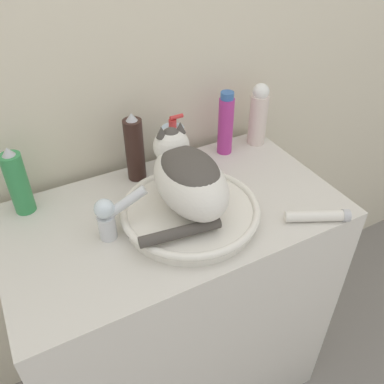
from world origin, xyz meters
The scene contains 11 objects.
wall_back centered at (0.00, 0.56, 1.20)m, with size 8.00×0.05×2.40m.
vanity_counter centered at (0.00, 0.25, 0.44)m, with size 0.91×0.51×0.88m.
sink_basin centered at (0.02, 0.21, 0.90)m, with size 0.36×0.36×0.04m.
cat centered at (0.02, 0.22, 1.01)m, with size 0.26×0.29×0.18m.
faucet centered at (-0.18, 0.24, 0.95)m, with size 0.13×0.05×0.14m.
soap_pump_bottle centered at (0.09, 0.45, 0.95)m, with size 0.07×0.07×0.17m.
shampoo_bottle_tall centered at (0.28, 0.45, 0.98)m, with size 0.05×0.05×0.21m.
spray_bottle_trigger centered at (-0.35, 0.45, 0.97)m, with size 0.05×0.05×0.20m.
lotion_bottle_white centered at (0.40, 0.45, 0.98)m, with size 0.06×0.06×0.21m.
hairspray_can_black centered at (-0.03, 0.45, 0.98)m, with size 0.05×0.05×0.21m.
cream_tube centered at (0.31, 0.04, 0.89)m, with size 0.16×0.10×0.03m.
Camera 1 is at (-0.35, -0.51, 1.59)m, focal length 38.00 mm.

